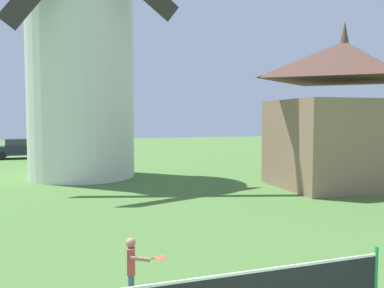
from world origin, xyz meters
TOP-DOWN VIEW (x-y plane):
  - windmill at (-1.55, 19.03)m, footprint 9.01×6.30m
  - player_far at (-1.59, 3.60)m, footprint 0.67×0.54m
  - parked_car_black at (-5.50, 31.00)m, footprint 4.32×2.03m
  - chapel at (9.72, 12.10)m, footprint 6.47×4.85m

SIDE VIEW (x-z plane):
  - player_far at x=-1.59m, z-range 0.08..1.20m
  - parked_car_black at x=-5.50m, z-range 0.03..1.59m
  - chapel at x=9.72m, z-range -0.52..7.08m
  - windmill at x=-1.55m, z-range -0.02..15.95m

